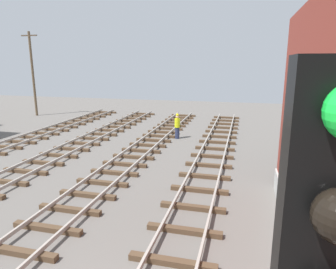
# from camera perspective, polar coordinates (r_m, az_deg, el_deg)

# --- Properties ---
(utility_pole_far) EXTENTS (1.80, 0.24, 8.52)m
(utility_pole_far) POSITION_cam_1_polar(r_m,az_deg,el_deg) (34.74, -24.07, 10.55)
(utility_pole_far) COLOR brown
(utility_pole_far) RESTS_ON ground
(track_worker_foreground) EXTENTS (0.40, 0.40, 1.87)m
(track_worker_foreground) POSITION_cam_1_polar(r_m,az_deg,el_deg) (22.21, 1.76, 1.58)
(track_worker_foreground) COLOR #262D4C
(track_worker_foreground) RESTS_ON ground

